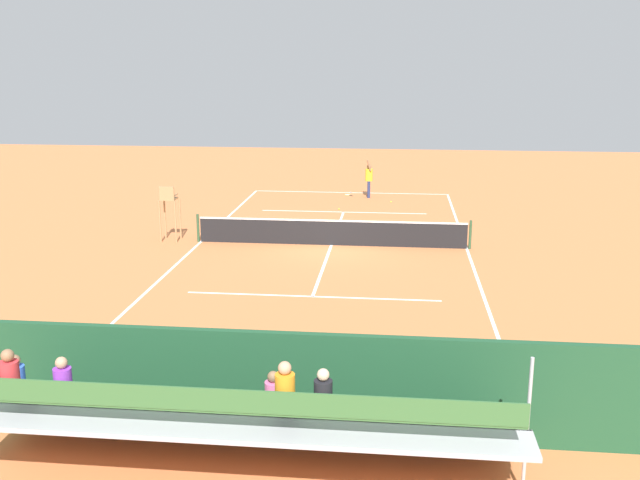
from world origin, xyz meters
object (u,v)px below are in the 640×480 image
at_px(tennis_ball_far, 391,202).
at_px(bleacher_stand, 239,421).
at_px(umpire_chair, 169,207).
at_px(courtside_bench, 402,394).
at_px(tennis_ball_near, 339,209).
at_px(equipment_bag, 312,410).
at_px(tennis_player, 369,178).
at_px(tennis_racket, 348,195).
at_px(tennis_net, 331,232).

bearing_deg(tennis_ball_far, bleacher_stand, 84.60).
bearing_deg(umpire_chair, courtside_bench, 123.44).
height_order(umpire_chair, tennis_ball_near, umpire_chair).
bearing_deg(equipment_bag, tennis_ball_far, -93.30).
height_order(tennis_player, tennis_racket, tennis_player).
bearing_deg(tennis_net, tennis_racket, -89.44).
bearing_deg(bleacher_stand, tennis_ball_far, -95.40).
bearing_deg(tennis_net, tennis_ball_near, -87.82).
relative_size(bleacher_stand, tennis_player, 4.70).
bearing_deg(tennis_ball_near, courtside_bench, 98.12).
xyz_separation_m(equipment_bag, tennis_ball_near, (1.11, -19.94, -0.15)).
height_order(tennis_racket, tennis_ball_near, tennis_ball_near).
bearing_deg(tennis_ball_near, equipment_bag, 93.17).
xyz_separation_m(bleacher_stand, tennis_player, (-1.13, -25.10, 0.08)).
xyz_separation_m(umpire_chair, equipment_bag, (-7.06, 13.42, -1.13)).
bearing_deg(umpire_chair, tennis_racket, -120.71).
bearing_deg(tennis_ball_near, bleacher_stand, 90.29).
height_order(tennis_net, bleacher_stand, bleacher_stand).
xyz_separation_m(tennis_player, tennis_ball_near, (1.24, 3.19, -0.98)).
bearing_deg(courtside_bench, umpire_chair, -56.56).
height_order(umpire_chair, tennis_player, umpire_chair).
height_order(tennis_net, tennis_player, tennis_player).
distance_m(tennis_racket, tennis_ball_near, 3.75).
height_order(tennis_net, tennis_ball_far, tennis_net).
bearing_deg(tennis_racket, bleacher_stand, 89.92).
height_order(courtside_bench, tennis_player, tennis_player).
relative_size(tennis_net, courtside_bench, 5.72).
xyz_separation_m(bleacher_stand, equipment_bag, (-0.99, -1.97, -0.76)).
bearing_deg(tennis_racket, courtside_bench, 96.49).
height_order(equipment_bag, tennis_ball_near, equipment_bag).
height_order(equipment_bag, tennis_ball_far, equipment_bag).
height_order(bleacher_stand, tennis_ball_far, bleacher_stand).
relative_size(bleacher_stand, tennis_racket, 17.43).
relative_size(umpire_chair, equipment_bag, 2.38).
xyz_separation_m(tennis_net, equipment_bag, (-0.86, 13.40, -0.32)).
height_order(tennis_net, tennis_ball_near, tennis_net).
bearing_deg(equipment_bag, tennis_net, -86.34).
distance_m(tennis_player, tennis_ball_near, 3.56).
distance_m(bleacher_stand, umpire_chair, 16.55).
bearing_deg(bleacher_stand, tennis_net, -90.51).
distance_m(umpire_chair, tennis_ball_far, 12.01).
distance_m(equipment_bag, tennis_ball_far, 22.02).
height_order(equipment_bag, tennis_player, tennis_player).
bearing_deg(umpire_chair, tennis_ball_near, -132.38).
height_order(tennis_net, tennis_racket, tennis_net).
height_order(tennis_net, umpire_chair, umpire_chair).
distance_m(tennis_player, tennis_ball_far, 1.89).
bearing_deg(umpire_chair, tennis_ball_far, -134.19).
bearing_deg(tennis_net, bleacher_stand, 89.49).
distance_m(tennis_net, umpire_chair, 6.25).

